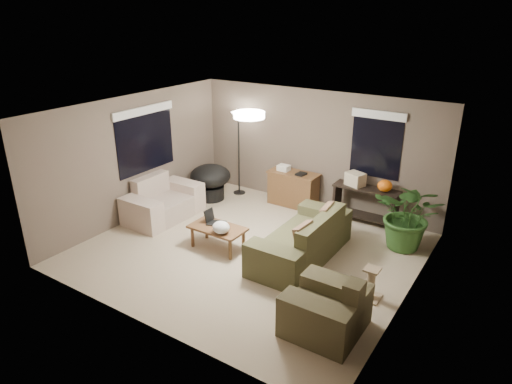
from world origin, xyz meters
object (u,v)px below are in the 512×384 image
Objects in this scene: coffee_table at (218,230)px; desk at (293,189)px; main_sofa at (303,242)px; papasan_chair at (210,179)px; floor_lamp at (238,126)px; armchair at (327,311)px; loveseat at (163,204)px; console_table at (365,202)px; cat_scratching_post at (371,285)px; houseplant at (409,223)px.

coffee_table is 2.47m from desk.
desk is at bearing 123.16° from main_sofa.
coffee_table is at bearing -48.55° from papasan_chair.
main_sofa is 1.15× the size of floor_lamp.
armchair is at bearing -41.69° from floor_lamp.
loveseat is at bearing -178.29° from main_sofa.
armchair is 3.54m from console_table.
armchair reaches higher than coffee_table.
papasan_chair reaches higher than coffee_table.
loveseat is at bearing 161.79° from armchair.
loveseat is at bearing -99.31° from papasan_chair.
papasan_chair is at bearing -157.53° from desk.
desk reaches higher than cat_scratching_post.
houseplant is at bearing 43.51° from main_sofa.
floor_lamp is (-1.38, -0.08, 1.22)m from desk.
loveseat is 1.74× the size of papasan_chair.
armchair is at bearing -94.91° from houseplant.
armchair is 0.77× the size of console_table.
console_table is (1.81, 2.45, 0.08)m from coffee_table.
houseplant reaches higher than coffee_table.
cat_scratching_post is at bearing -21.54° from papasan_chair.
armchair is 5.24m from floor_lamp.
papasan_chair is 1.84× the size of cat_scratching_post.
desk reaches higher than coffee_table.
houseplant is (4.04, -0.53, -1.09)m from floor_lamp.
loveseat reaches higher than cat_scratching_post.
console_table is at bearing 53.56° from coffee_table.
main_sofa is at bearing -56.84° from desk.
main_sofa reaches higher than coffee_table.
loveseat is 0.84× the size of floor_lamp.
cat_scratching_post is (4.37, -1.72, -0.25)m from papasan_chair.
loveseat is at bearing -133.73° from desk.
main_sofa is 1.37× the size of loveseat.
armchair is at bearing -53.04° from main_sofa.
loveseat is 1.34m from papasan_chair.
coffee_table is 3.05m from console_table.
desk is (-2.41, 3.45, 0.08)m from armchair.
armchair reaches higher than cat_scratching_post.
cat_scratching_post is at bearing 76.71° from armchair.
loveseat is 4.10m from console_table.
main_sofa is 2.39× the size of papasan_chair.
console_table is at bearing 29.48° from loveseat.
houseplant is at bearing -30.55° from console_table.
desk is 1.85m from floor_lamp.
houseplant is (1.39, 1.32, 0.21)m from main_sofa.
cat_scratching_post is (2.83, 0.02, -0.14)m from coffee_table.
floor_lamp reaches higher than desk.
floor_lamp is at bearing 149.66° from cat_scratching_post.
desk is at bearing 137.38° from cat_scratching_post.
loveseat is 1.60× the size of armchair.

